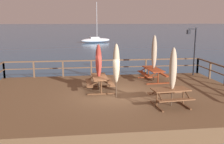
# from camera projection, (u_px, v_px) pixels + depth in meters

# --- Properties ---
(ground_plane) EXTENTS (600.00, 600.00, 0.00)m
(ground_plane) POSITION_uv_depth(u_px,v_px,m) (114.00, 106.00, 13.06)
(ground_plane) COLOR navy
(wooden_deck) EXTENTS (13.35, 9.12, 0.63)m
(wooden_deck) POSITION_uv_depth(u_px,v_px,m) (114.00, 100.00, 13.00)
(wooden_deck) COLOR brown
(wooden_deck) RESTS_ON ground
(railing_waterside_far) EXTENTS (13.15, 0.10, 1.09)m
(railing_waterside_far) POSITION_uv_depth(u_px,v_px,m) (105.00, 65.00, 17.07)
(railing_waterside_far) COLOR brown
(railing_waterside_far) RESTS_ON wooden_deck
(picnic_table_front_right) EXTENTS (1.46, 1.91, 0.78)m
(picnic_table_front_right) POSITION_uv_depth(u_px,v_px,m) (100.00, 80.00, 13.48)
(picnic_table_front_right) COLOR brown
(picnic_table_front_right) RESTS_ON wooden_deck
(picnic_table_back_left) EXTENTS (1.73, 1.55, 0.78)m
(picnic_table_back_left) POSITION_uv_depth(u_px,v_px,m) (170.00, 94.00, 11.04)
(picnic_table_back_left) COLOR brown
(picnic_table_back_left) RESTS_ON wooden_deck
(picnic_table_mid_left) EXTENTS (1.54, 2.17, 0.78)m
(picnic_table_mid_left) POSITION_uv_depth(u_px,v_px,m) (153.00, 72.00, 15.69)
(picnic_table_mid_left) COLOR #993819
(picnic_table_mid_left) RESTS_ON wooden_deck
(patio_umbrella_tall_mid_right) EXTENTS (0.32, 0.32, 2.46)m
(patio_umbrella_tall_mid_right) POSITION_uv_depth(u_px,v_px,m) (99.00, 61.00, 13.35)
(patio_umbrella_tall_mid_right) COLOR #4C3828
(patio_umbrella_tall_mid_right) RESTS_ON wooden_deck
(patio_umbrella_tall_back_right) EXTENTS (0.32, 0.32, 2.56)m
(patio_umbrella_tall_back_right) POSITION_uv_depth(u_px,v_px,m) (173.00, 69.00, 10.85)
(patio_umbrella_tall_back_right) COLOR #4C3828
(patio_umbrella_tall_back_right) RESTS_ON wooden_deck
(patio_umbrella_tall_mid_left) EXTENTS (0.32, 0.32, 2.81)m
(patio_umbrella_tall_mid_left) POSITION_uv_depth(u_px,v_px,m) (154.00, 52.00, 15.37)
(patio_umbrella_tall_mid_left) COLOR #4C3828
(patio_umbrella_tall_mid_left) RESTS_ON wooden_deck
(patio_umbrella_tall_back_left) EXTENTS (0.32, 0.32, 2.60)m
(patio_umbrella_tall_back_left) POSITION_uv_depth(u_px,v_px,m) (116.00, 64.00, 12.05)
(patio_umbrella_tall_back_left) COLOR #4C3828
(patio_umbrella_tall_back_left) RESTS_ON wooden_deck
(lamp_post_hooked) EXTENTS (0.69, 0.25, 3.20)m
(lamp_post_hooked) POSITION_uv_depth(u_px,v_px,m) (193.00, 44.00, 16.93)
(lamp_post_hooked) COLOR black
(lamp_post_hooked) RESTS_ON wooden_deck
(sailboat_distant) EXTENTS (6.22, 3.52, 7.72)m
(sailboat_distant) POSITION_uv_depth(u_px,v_px,m) (96.00, 40.00, 49.77)
(sailboat_distant) COLOR silver
(sailboat_distant) RESTS_ON ground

